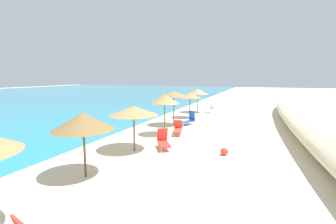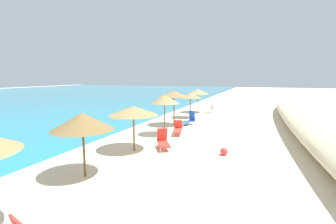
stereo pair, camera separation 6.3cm
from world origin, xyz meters
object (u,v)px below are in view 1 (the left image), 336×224
Objects in this scene: beach_umbrella_2 at (134,111)px; beach_umbrella_6 at (198,92)px; beach_umbrella_1 at (83,121)px; lounge_chair_3 at (178,129)px; beach_umbrella_5 at (190,96)px; lounge_chair_0 at (209,109)px; beach_ball at (224,151)px; lounge_chair_4 at (188,120)px; beach_umbrella_4 at (174,94)px; beach_umbrella_3 at (165,99)px; lounge_chair_2 at (163,141)px.

beach_umbrella_2 is 1.01× the size of beach_umbrella_6.
lounge_chair_3 is (8.19, -1.08, -1.86)m from beach_umbrella_1.
beach_umbrella_5 is 0.92× the size of beach_umbrella_6.
lounge_chair_3 is (-10.90, -0.06, -0.03)m from lounge_chair_0.
beach_ball is at bearing -78.70° from beach_umbrella_2.
beach_umbrella_5 is 1.44× the size of lounge_chair_3.
lounge_chair_4 is 4.26× the size of beach_ball.
beach_umbrella_2 reaches higher than lounge_chair_0.
beach_umbrella_5 is at bearing 0.63° from beach_umbrella_2.
beach_umbrella_2 is at bearing 62.20° from lounge_chair_3.
beach_umbrella_4 reaches higher than lounge_chair_3.
lounge_chair_4 is (7.86, -0.68, -1.75)m from beach_umbrella_2.
beach_umbrella_4 is 1.17× the size of beach_umbrella_5.
beach_umbrella_2 is 7.14m from beach_umbrella_4.
beach_umbrella_4 is (10.89, 0.17, 0.34)m from beach_umbrella_1.
beach_umbrella_1 is 7.56m from beach_umbrella_3.
beach_umbrella_2 is 1.86× the size of lounge_chair_0.
beach_umbrella_5 is 1.70× the size of lounge_chair_0.
beach_umbrella_1 is 1.07× the size of beach_umbrella_5.
beach_umbrella_6 is (18.64, 0.18, 0.09)m from beach_umbrella_1.
beach_umbrella_1 is 0.99× the size of beach_umbrella_6.
lounge_chair_3 is (-2.69, -1.26, -2.21)m from beach_umbrella_4.
beach_umbrella_6 is (3.72, 0.19, 0.16)m from beach_umbrella_5.
beach_umbrella_2 is 8.08m from lounge_chair_4.
beach_umbrella_5 reaches higher than lounge_chair_0.
lounge_chair_2 reaches higher than lounge_chair_3.
lounge_chair_3 is at bearing 118.10° from lounge_chair_4.
beach_umbrella_6 reaches higher than lounge_chair_2.
lounge_chair_0 reaches higher than beach_ball.
beach_umbrella_4 is at bearing 177.38° from beach_umbrella_5.
beach_umbrella_2 is 5.11m from beach_ball.
beach_umbrella_2 is at bearing 176.34° from beach_umbrella_3.
beach_umbrella_6 is at bearing 2.92° from beach_umbrella_5.
beach_ball is (-14.41, -3.73, -0.20)m from lounge_chair_0.
lounge_chair_3 is 3.44m from lounge_chair_4.
beach_umbrella_5 is 10.46m from lounge_chair_2.
beach_umbrella_3 reaches higher than beach_ball.
beach_umbrella_3 is at bearing -177.15° from beach_umbrella_6.
lounge_chair_0 is at bearing -3.32° from beach_umbrella_2.
beach_umbrella_6 is (14.88, 0.31, 0.15)m from beach_umbrella_2.
beach_umbrella_6 is (11.10, 0.55, -0.14)m from beach_umbrella_3.
beach_umbrella_6 is at bearing 1.20° from beach_umbrella_2.
beach_umbrella_1 is at bearing -179.45° from beach_umbrella_6.
beach_umbrella_1 is 19.21m from lounge_chair_0.
beach_umbrella_3 is 1.65× the size of lounge_chair_4.
beach_umbrella_6 is at bearing -114.68° from lounge_chair_2.
lounge_chair_3 is at bearing -12.09° from beach_umbrella_2.
beach_umbrella_3 is at bearing 26.92° from lounge_chair_3.
beach_ball is at bearing -45.42° from beach_umbrella_1.
beach_umbrella_2 reaches higher than lounge_chair_3.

